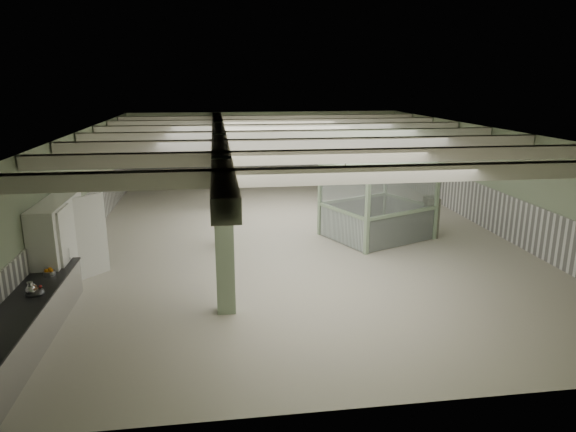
{
  "coord_description": "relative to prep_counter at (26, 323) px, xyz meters",
  "views": [
    {
      "loc": [
        -2.61,
        -17.07,
        5.2
      ],
      "look_at": [
        -0.56,
        -2.52,
        1.3
      ],
      "focal_mm": 32.0,
      "sensor_mm": 36.0,
      "label": 1
    }
  ],
  "objects": [
    {
      "name": "column_a",
      "position": [
        4.04,
        1.0,
        1.34
      ],
      "size": [
        0.42,
        0.42,
        3.6
      ],
      "primitive_type": "cube",
      "color": "#90A686",
      "rests_on": "floor"
    },
    {
      "name": "beam_a",
      "position": [
        6.54,
        -0.5,
        2.96
      ],
      "size": [
        13.9,
        0.35,
        0.32
      ],
      "primitive_type": "cube",
      "color": "white",
      "rests_on": "ceiling"
    },
    {
      "name": "wainscot_right",
      "position": [
        13.52,
        7.0,
        0.29
      ],
      "size": [
        0.05,
        19.9,
        1.5
      ],
      "primitive_type": "cube",
      "color": "white",
      "rests_on": "floor"
    },
    {
      "name": "pendant_back",
      "position": [
        7.04,
        12.5,
        2.59
      ],
      "size": [
        0.44,
        0.44,
        0.22
      ],
      "primitive_type": "cone",
      "rotation": [
        3.14,
        0.0,
        0.0
      ],
      "color": "#2B382A",
      "rests_on": "ceiling"
    },
    {
      "name": "beam_e",
      "position": [
        6.54,
        9.5,
        2.96
      ],
      "size": [
        13.9,
        0.35,
        0.32
      ],
      "primitive_type": "cube",
      "color": "white",
      "rests_on": "ceiling"
    },
    {
      "name": "wainscot_back",
      "position": [
        6.54,
        16.97,
        0.29
      ],
      "size": [
        13.9,
        0.05,
        1.5
      ],
      "primitive_type": "cube",
      "color": "white",
      "rests_on": "floor"
    },
    {
      "name": "column_c",
      "position": [
        4.04,
        11.0,
        1.34
      ],
      "size": [
        0.42,
        0.42,
        3.6
      ],
      "primitive_type": "cube",
      "color": "#90A686",
      "rests_on": "floor"
    },
    {
      "name": "pendant_mid",
      "position": [
        7.04,
        7.5,
        2.59
      ],
      "size": [
        0.44,
        0.44,
        0.22
      ],
      "primitive_type": "cone",
      "rotation": [
        3.14,
        0.0,
        0.0
      ],
      "color": "#2B382A",
      "rests_on": "ceiling"
    },
    {
      "name": "prep_counter",
      "position": [
        0.0,
        0.0,
        0.0
      ],
      "size": [
        0.93,
        5.37,
        0.91
      ],
      "color": "silver",
      "rests_on": "floor"
    },
    {
      "name": "orange_bowl",
      "position": [
        0.07,
        1.52,
        0.49
      ],
      "size": [
        0.32,
        0.32,
        0.09
      ],
      "primitive_type": "cylinder",
      "rotation": [
        0.0,
        0.0,
        0.27
      ],
      "color": "#B2B2B7",
      "rests_on": "prep_counter"
    },
    {
      "name": "pendant_front",
      "position": [
        7.04,
        2.0,
        2.59
      ],
      "size": [
        0.44,
        0.44,
        0.22
      ],
      "primitive_type": "cone",
      "rotation": [
        3.14,
        0.0,
        0.0
      ],
      "color": "#2B382A",
      "rests_on": "ceiling"
    },
    {
      "name": "wall_right",
      "position": [
        13.54,
        7.0,
        1.34
      ],
      "size": [
        0.02,
        20.0,
        3.6
      ],
      "primitive_type": "cube",
      "color": "#99AA88",
      "rests_on": "floor"
    },
    {
      "name": "column_d",
      "position": [
        4.04,
        15.0,
        1.34
      ],
      "size": [
        0.42,
        0.42,
        3.6
      ],
      "primitive_type": "cube",
      "color": "#90A686",
      "rests_on": "floor"
    },
    {
      "name": "column_b",
      "position": [
        4.04,
        6.0,
        1.34
      ],
      "size": [
        0.42,
        0.42,
        3.6
      ],
      "primitive_type": "cube",
      "color": "#90A686",
      "rests_on": "floor"
    },
    {
      "name": "beam_f",
      "position": [
        6.54,
        12.0,
        2.96
      ],
      "size": [
        13.9,
        0.35,
        0.32
      ],
      "primitive_type": "cube",
      "color": "white",
      "rests_on": "ceiling"
    },
    {
      "name": "guard_booth",
      "position": [
        9.26,
        6.18,
        1.29
      ],
      "size": [
        4.05,
        3.79,
        2.59
      ],
      "rotation": [
        0.0,
        0.0,
        0.42
      ],
      "color": "#99B490",
      "rests_on": "floor"
    },
    {
      "name": "pitcher_far",
      "position": [
        0.06,
        0.34,
        0.59
      ],
      "size": [
        0.29,
        0.31,
        0.31
      ],
      "primitive_type": null,
      "rotation": [
        0.0,
        0.0,
        0.43
      ],
      "color": "silver",
      "rests_on": "prep_counter"
    },
    {
      "name": "floor",
      "position": [
        6.54,
        7.0,
        -0.46
      ],
      "size": [
        20.0,
        20.0,
        0.0
      ],
      "primitive_type": "plane",
      "color": "beige",
      "rests_on": "ground"
    },
    {
      "name": "filing_cabinet",
      "position": [
        11.09,
        5.96,
        0.23
      ],
      "size": [
        0.52,
        0.69,
        1.38
      ],
      "primitive_type": "cube",
      "rotation": [
        0.0,
        0.0,
        -0.12
      ],
      "color": "#626453",
      "rests_on": "floor"
    },
    {
      "name": "wall_left",
      "position": [
        -0.46,
        7.0,
        1.34
      ],
      "size": [
        0.02,
        20.0,
        3.6
      ],
      "primitive_type": "cube",
      "color": "#99AA88",
      "rests_on": "floor"
    },
    {
      "name": "beam_b",
      "position": [
        6.54,
        2.0,
        2.96
      ],
      "size": [
        13.9,
        0.35,
        0.32
      ],
      "primitive_type": "cube",
      "color": "white",
      "rests_on": "ceiling"
    },
    {
      "name": "wall_front",
      "position": [
        6.54,
        -3.0,
        1.34
      ],
      "size": [
        14.0,
        0.02,
        3.6
      ],
      "primitive_type": "cube",
      "color": "#99AA88",
      "rests_on": "floor"
    },
    {
      "name": "ceiling",
      "position": [
        6.54,
        7.0,
        3.14
      ],
      "size": [
        14.0,
        20.0,
        0.02
      ],
      "primitive_type": "cube",
      "color": "beige",
      "rests_on": "wall_back"
    },
    {
      "name": "wainscot_left",
      "position": [
        -0.43,
        7.0,
        0.29
      ],
      "size": [
        0.05,
        19.9,
        1.5
      ],
      "primitive_type": "cube",
      "color": "white",
      "rests_on": "floor"
    },
    {
      "name": "walkin_cooler",
      "position": [
        -0.08,
        3.0,
        0.74
      ],
      "size": [
        1.16,
        2.63,
        2.41
      ],
      "color": "white",
      "rests_on": "floor"
    },
    {
      "name": "girder",
      "position": [
        4.04,
        7.0,
        2.92
      ],
      "size": [
        0.45,
        19.9,
        0.4
      ],
      "primitive_type": "cube",
      "color": "white",
      "rests_on": "ceiling"
    },
    {
      "name": "beam_g",
      "position": [
        6.54,
        14.5,
        2.96
      ],
      "size": [
        13.9,
        0.35,
        0.32
      ],
      "primitive_type": "cube",
      "color": "white",
      "rests_on": "ceiling"
    },
    {
      "name": "beam_d",
      "position": [
        6.54,
        7.0,
        2.96
      ],
      "size": [
        13.9,
        0.35,
        0.32
      ],
      "primitive_type": "cube",
      "color": "white",
      "rests_on": "ceiling"
    },
    {
      "name": "wall_back",
      "position": [
        6.54,
        17.0,
        1.34
      ],
      "size": [
        14.0,
        0.02,
        3.6
      ],
      "primitive_type": "cube",
      "color": "#99AA88",
      "rests_on": "floor"
    },
    {
      "name": "veg_colander",
      "position": [
        0.1,
        0.42,
        0.53
      ],
      "size": [
        0.41,
        0.41,
        0.18
      ],
      "primitive_type": null,
      "rotation": [
        0.0,
        0.0,
        0.08
      ],
      "color": "#38393D",
      "rests_on": "prep_counter"
    },
    {
      "name": "beam_c",
      "position": [
        6.54,
        4.5,
        2.96
      ],
      "size": [
        13.9,
        0.35,
        0.32
      ],
      "primitive_type": "cube",
      "color": "white",
      "rests_on": "ceiling"
    }
  ]
}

